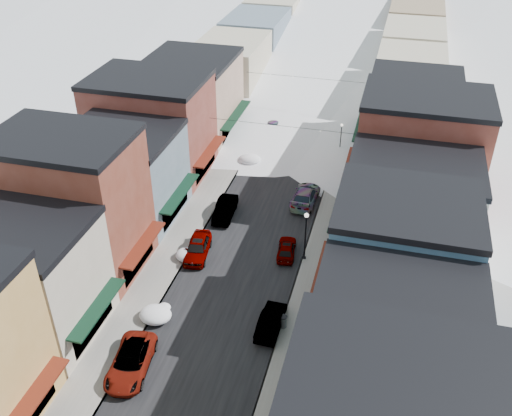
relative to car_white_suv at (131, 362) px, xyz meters
The scene contains 32 objects.
road 49.78m from the car_white_suv, 85.04° to the left, with size 10.00×160.00×0.01m, color black.
sidewalk_left 49.65m from the car_white_suv, 92.66° to the left, with size 3.20×160.00×0.15m, color gray.
sidewalk_right 50.78m from the car_white_suv, 77.60° to the left, with size 3.20×160.00×0.15m, color gray.
curb_left 49.60m from the car_white_suv, 90.87° to the left, with size 0.10×160.00×0.15m, color slate.
curb_right 50.47m from the car_white_suv, 79.32° to the left, with size 0.10×160.00×0.15m, color slate.
bldg_l_cream 9.96m from the car_white_suv, 166.77° to the left, with size 11.30×8.20×9.50m.
bldg_l_brick_near 14.83m from the car_white_suv, 132.95° to the left, with size 12.30×8.20×12.50m.
bldg_l_grayblue 20.94m from the car_white_suv, 115.56° to the left, with size 11.30×9.20×9.00m.
bldg_l_brick_far 29.69m from the car_white_suv, 109.72° to the left, with size 13.30×9.20×11.00m.
bldg_l_tan 38.86m from the car_white_suv, 103.31° to the left, with size 11.30×11.20×10.00m.
bldg_r_green 18.01m from the car_white_suv, ahead, with size 11.30×9.20×9.50m.
bldg_r_blue 20.93m from the car_white_suv, 31.19° to the left, with size 11.30×9.20×10.50m.
bldg_r_cream 26.86m from the car_white_suv, 47.44° to the left, with size 12.30×9.20×9.00m.
bldg_r_brick_far 34.41m from the car_white_suv, 57.10° to the left, with size 13.30×9.20×11.50m.
bldg_r_tan 42.56m from the car_white_suv, 65.62° to the left, with size 11.30×11.20×9.50m.
distant_blocks 72.79m from the car_white_suv, 86.61° to the left, with size 34.00×55.00×8.00m.
overhead_cables 37.73m from the car_white_suv, 83.39° to the left, with size 16.40×15.04×0.04m.
car_white_suv is the anchor object (origin of this frame).
car_silver_sedan 13.76m from the car_white_suv, 89.69° to the left, with size 1.97×4.89×1.66m, color #AAADB3.
car_dark_hatch 20.52m from the car_white_suv, 88.47° to the left, with size 1.70×4.89×1.61m, color black.
car_silver_wagon 39.97m from the car_white_suv, 88.85° to the left, with size 2.35×5.77×1.68m, color #A4A5AC.
car_green_sedan 10.77m from the car_white_suv, 37.05° to the left, with size 1.59×4.55×1.50m, color black.
car_gray_suv 17.70m from the car_white_suv, 63.86° to the left, with size 1.58×3.92×1.33m, color gray.
car_black_sedan 26.22m from the car_white_suv, 72.70° to the left, with size 2.35×5.79×1.68m, color black.
car_lane_silver 48.26m from the car_white_suv, 86.84° to the left, with size 1.67×4.14×1.41m, color gray.
car_lane_white 60.31m from the car_white_suv, 84.17° to the left, with size 2.42×5.26×1.46m, color white.
trash_can 11.66m from the car_white_suv, 35.47° to the left, with size 0.61×0.61×1.04m.
streetlamp_near 18.41m from the car_white_suv, 58.64° to the left, with size 0.40×0.40×4.82m.
streetlamp_far 37.78m from the car_white_suv, 74.92° to the left, with size 0.33×0.33×3.93m.
snow_pile_near 5.20m from the car_white_suv, 93.43° to the left, with size 2.58×2.79×1.09m.
snow_pile_mid 13.06m from the car_white_suv, 92.24° to the left, with size 2.35×2.64×0.99m.
snow_pile_far 31.87m from the car_white_suv, 89.97° to the left, with size 2.51×2.75×1.06m.
Camera 1 is at (11.31, -14.16, 31.74)m, focal length 40.00 mm.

